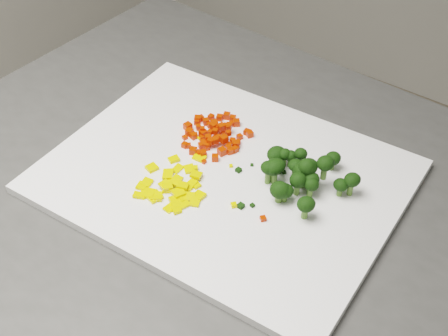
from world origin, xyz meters
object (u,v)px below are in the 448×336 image
Objects in this scene: carrot_pile at (215,130)px; broccoli_pile at (309,172)px; cutting_board at (224,176)px; pepper_pile at (180,181)px.

carrot_pile is 0.83× the size of broccoli_pile.
pepper_pile is at bearing -121.35° from cutting_board.
carrot_pile is 0.17m from broccoli_pile.
carrot_pile is 0.12m from pepper_pile.
pepper_pile is (-0.04, -0.06, 0.02)m from cutting_board.
cutting_board is 4.50× the size of carrot_pile.
carrot_pile is at bearing 101.77° from pepper_pile.
broccoli_pile is (0.15, 0.10, 0.02)m from pepper_pile.
cutting_board is at bearing -44.08° from carrot_pile.
carrot_pile reaches higher than cutting_board.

